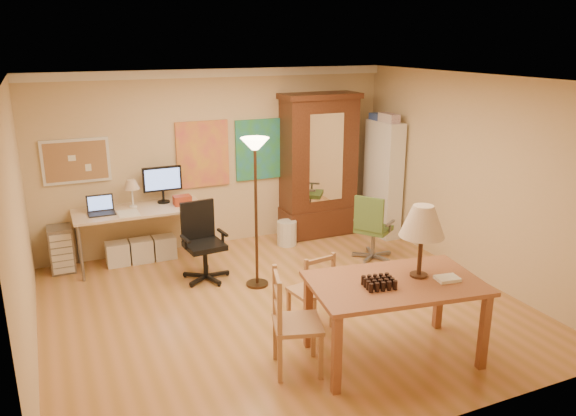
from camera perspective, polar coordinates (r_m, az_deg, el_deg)
name	(u,v)px	position (r m, az deg, el deg)	size (l,w,h in m)	color
floor	(284,307)	(6.92, -0.45, -9.99)	(5.50, 5.50, 0.00)	#AB773C
crown_molding	(216,73)	(8.50, -7.32, 13.46)	(5.50, 0.08, 0.12)	white
corkboard	(76,161)	(8.30, -20.73, 4.48)	(0.90, 0.04, 0.62)	#B07953
art_panel_left	(203,154)	(8.59, -8.65, 5.43)	(0.80, 0.04, 1.00)	yellow
art_panel_right	(259,150)	(8.87, -3.02, 5.95)	(0.75, 0.04, 0.95)	teal
dining_table	(405,264)	(5.65, 11.82, -5.64)	(1.81, 1.24, 1.58)	brown
ladder_chair_back	(312,292)	(6.31, 2.45, -8.54)	(0.47, 0.46, 0.90)	#A06B49
ladder_chair_left	(294,325)	(5.52, 0.60, -11.79)	(0.57, 0.59, 1.03)	#A06B49
torchiere_lamp	(255,169)	(6.99, -3.34, 3.99)	(0.36, 0.36, 1.96)	#3A2517
computer_desk	(142,229)	(8.34, -14.60, -2.08)	(1.79, 0.78, 1.35)	beige
office_chair_black	(204,259)	(7.65, -8.50, -5.15)	(0.65, 0.65, 1.05)	black
office_chair_green	(372,242)	(8.32, 8.54, -3.45)	(0.63, 0.62, 0.99)	slate
drawer_cart	(61,249)	(8.41, -22.03, -3.91)	(0.32, 0.38, 0.64)	slate
armoire	(318,175)	(9.13, 3.10, 3.41)	(1.26, 0.60, 2.31)	#3C1D10
bookshelf	(383,179)	(9.25, 9.61, 2.91)	(0.28, 0.75, 1.87)	white
wastebin	(287,233)	(8.82, -0.12, -2.56)	(0.31, 0.31, 0.39)	silver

